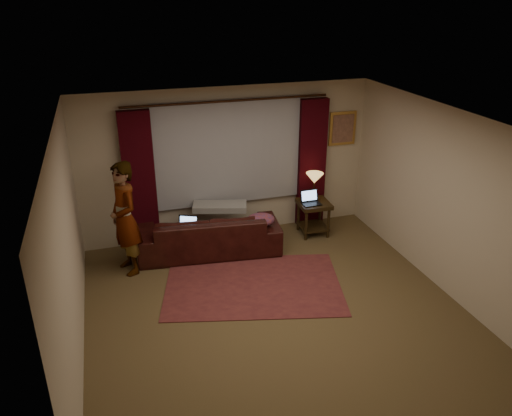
{
  "coord_description": "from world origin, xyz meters",
  "views": [
    {
      "loc": [
        -1.92,
        -5.36,
        4.04
      ],
      "look_at": [
        0.1,
        1.2,
        1.0
      ],
      "focal_mm": 35.0,
      "sensor_mm": 36.0,
      "label": 1
    }
  ],
  "objects_px": {
    "tiffany_lamp": "(314,186)",
    "end_table": "(313,218)",
    "sofa": "(209,226)",
    "person": "(125,219)",
    "laptop_table": "(312,198)",
    "laptop_sofa": "(186,225)"
  },
  "relations": [
    {
      "from": "tiffany_lamp",
      "to": "end_table",
      "type": "bearing_deg",
      "value": -108.34
    },
    {
      "from": "sofa",
      "to": "person",
      "type": "height_order",
      "value": "person"
    },
    {
      "from": "sofa",
      "to": "laptop_table",
      "type": "distance_m",
      "value": 1.84
    },
    {
      "from": "laptop_sofa",
      "to": "tiffany_lamp",
      "type": "bearing_deg",
      "value": 32.54
    },
    {
      "from": "end_table",
      "to": "tiffany_lamp",
      "type": "distance_m",
      "value": 0.57
    },
    {
      "from": "tiffany_lamp",
      "to": "laptop_table",
      "type": "distance_m",
      "value": 0.27
    },
    {
      "from": "sofa",
      "to": "person",
      "type": "relative_size",
      "value": 1.31
    },
    {
      "from": "laptop_sofa",
      "to": "person",
      "type": "bearing_deg",
      "value": -147.02
    },
    {
      "from": "laptop_table",
      "to": "person",
      "type": "relative_size",
      "value": 0.19
    },
    {
      "from": "sofa",
      "to": "laptop_table",
      "type": "xyz_separation_m",
      "value": [
        1.82,
        0.03,
        0.26
      ]
    },
    {
      "from": "sofa",
      "to": "person",
      "type": "bearing_deg",
      "value": 16.59
    },
    {
      "from": "laptop_sofa",
      "to": "tiffany_lamp",
      "type": "xyz_separation_m",
      "value": [
        2.32,
        0.32,
        0.28
      ]
    },
    {
      "from": "end_table",
      "to": "tiffany_lamp",
      "type": "height_order",
      "value": "tiffany_lamp"
    },
    {
      "from": "tiffany_lamp",
      "to": "person",
      "type": "height_order",
      "value": "person"
    },
    {
      "from": "sofa",
      "to": "tiffany_lamp",
      "type": "height_order",
      "value": "tiffany_lamp"
    },
    {
      "from": "laptop_table",
      "to": "person",
      "type": "bearing_deg",
      "value": -176.14
    },
    {
      "from": "end_table",
      "to": "laptop_table",
      "type": "height_order",
      "value": "laptop_table"
    },
    {
      "from": "sofa",
      "to": "end_table",
      "type": "distance_m",
      "value": 1.91
    },
    {
      "from": "person",
      "to": "sofa",
      "type": "bearing_deg",
      "value": 80.86
    },
    {
      "from": "tiffany_lamp",
      "to": "person",
      "type": "xyz_separation_m",
      "value": [
        -3.25,
        -0.45,
        0.03
      ]
    },
    {
      "from": "end_table",
      "to": "person",
      "type": "distance_m",
      "value": 3.28
    },
    {
      "from": "laptop_sofa",
      "to": "person",
      "type": "xyz_separation_m",
      "value": [
        -0.93,
        -0.13,
        0.31
      ]
    }
  ]
}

